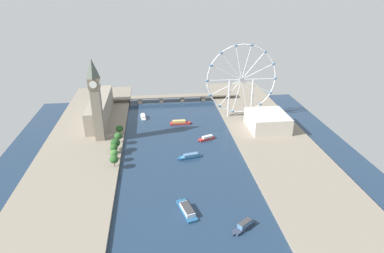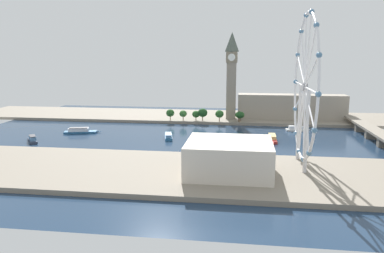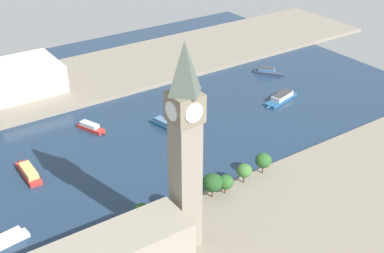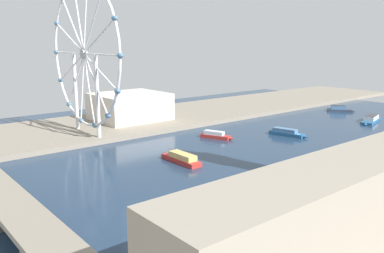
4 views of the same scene
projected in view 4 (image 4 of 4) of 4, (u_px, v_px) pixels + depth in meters
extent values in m
plane|color=#1E334C|center=(298.00, 138.00, 265.10)|extent=(390.74, 390.74, 0.00)
cube|color=gray|center=(192.00, 113.00, 348.17)|extent=(90.00, 520.00, 3.00)
cube|color=gray|center=(338.00, 210.00, 110.79)|extent=(22.00, 118.90, 27.29)
cylinder|color=#513823|center=(370.00, 168.00, 184.97)|extent=(0.80, 0.80, 4.58)
ellipsoid|color=#285623|center=(371.00, 155.00, 183.75)|extent=(9.04, 9.04, 8.14)
cylinder|color=#513823|center=(347.00, 177.00, 172.19)|extent=(0.80, 0.80, 4.76)
ellipsoid|color=#285623|center=(348.00, 165.00, 171.10)|extent=(7.14, 7.14, 6.43)
cylinder|color=#513823|center=(345.00, 178.00, 171.53)|extent=(0.80, 0.80, 4.35)
ellipsoid|color=#1E471E|center=(346.00, 166.00, 170.38)|extent=(8.34, 8.34, 7.51)
cylinder|color=#513823|center=(346.00, 179.00, 169.65)|extent=(0.80, 0.80, 4.34)
ellipsoid|color=#285623|center=(347.00, 168.00, 168.57)|extent=(7.64, 7.64, 6.88)
torus|color=silver|center=(84.00, 54.00, 254.97)|extent=(93.35, 1.64, 93.35)
cylinder|color=#99999E|center=(84.00, 54.00, 254.97)|extent=(5.50, 3.00, 5.50)
cylinder|color=silver|center=(69.00, 53.00, 272.30)|extent=(45.86, 0.98, 0.98)
cylinder|color=silver|center=(70.00, 38.00, 268.52)|extent=(41.74, 0.98, 20.78)
cylinder|color=silver|center=(73.00, 25.00, 262.06)|extent=(29.36, 0.98, 36.47)
cylinder|color=silver|center=(78.00, 17.00, 254.19)|extent=(11.16, 0.98, 44.93)
cylinder|color=silver|center=(85.00, 17.00, 246.48)|extent=(11.16, 0.98, 44.93)
cylinder|color=silver|center=(93.00, 24.00, 240.45)|extent=(29.36, 0.98, 36.47)
cylinder|color=silver|center=(98.00, 37.00, 237.30)|extent=(41.74, 0.98, 20.78)
cylinder|color=silver|center=(101.00, 54.00, 237.65)|extent=(45.86, 0.98, 0.98)
cylinder|color=silver|center=(100.00, 71.00, 241.43)|extent=(41.74, 0.98, 20.78)
cylinder|color=silver|center=(96.00, 84.00, 247.89)|extent=(29.36, 0.98, 36.47)
cylinder|color=silver|center=(89.00, 90.00, 255.76)|extent=(11.16, 0.98, 44.93)
cylinder|color=silver|center=(82.00, 88.00, 263.46)|extent=(11.16, 0.98, 44.93)
cylinder|color=silver|center=(76.00, 80.00, 269.49)|extent=(29.36, 0.98, 36.47)
cylinder|color=silver|center=(71.00, 68.00, 272.65)|extent=(41.74, 0.98, 20.78)
ellipsoid|color=teal|center=(56.00, 52.00, 289.62)|extent=(4.80, 3.20, 3.20)
ellipsoid|color=teal|center=(57.00, 23.00, 282.06)|extent=(4.80, 3.20, 3.20)
ellipsoid|color=teal|center=(115.00, 18.00, 219.63)|extent=(4.80, 3.20, 3.20)
ellipsoid|color=teal|center=(120.00, 56.00, 220.33)|extent=(4.80, 3.20, 3.20)
ellipsoid|color=teal|center=(117.00, 91.00, 227.88)|extent=(4.80, 3.20, 3.20)
ellipsoid|color=teal|center=(108.00, 116.00, 240.81)|extent=(4.80, 3.20, 3.20)
ellipsoid|color=teal|center=(95.00, 125.00, 256.54)|extent=(4.80, 3.20, 3.20)
ellipsoid|color=teal|center=(81.00, 121.00, 271.96)|extent=(4.80, 3.20, 3.20)
ellipsoid|color=teal|center=(69.00, 104.00, 284.01)|extent=(4.80, 3.20, 3.20)
ellipsoid|color=teal|center=(61.00, 80.00, 290.32)|extent=(4.80, 3.20, 3.20)
cylinder|color=silver|center=(76.00, 92.00, 272.43)|extent=(2.40, 2.40, 51.39)
cylinder|color=silver|center=(97.00, 97.00, 248.18)|extent=(2.40, 2.40, 51.39)
cube|color=beige|center=(130.00, 106.00, 310.12)|extent=(46.39, 51.45, 20.07)
cube|color=#70685B|center=(12.00, 216.00, 137.95)|extent=(6.00, 12.73, 7.20)
cube|color=white|center=(203.00, 201.00, 157.29)|extent=(8.43, 21.67, 1.87)
cone|color=white|center=(181.00, 211.00, 148.51)|extent=(2.36, 4.01, 1.87)
cube|color=white|center=(205.00, 195.00, 157.52)|extent=(6.51, 13.95, 3.16)
cube|color=#235684|center=(287.00, 134.00, 270.10)|extent=(24.28, 11.17, 2.45)
cone|color=#235684|center=(306.00, 137.00, 261.85)|extent=(4.65, 3.30, 2.45)
cube|color=teal|center=(285.00, 130.00, 270.31)|extent=(16.56, 8.54, 2.39)
cube|color=#2D384C|center=(340.00, 110.00, 363.12)|extent=(20.68, 17.34, 2.05)
cone|color=#2D384C|center=(354.00, 111.00, 360.12)|extent=(4.32, 3.93, 2.05)
cube|color=teal|center=(338.00, 107.00, 362.84)|extent=(13.32, 11.59, 3.18)
cube|color=#38383D|center=(339.00, 105.00, 362.45)|extent=(12.14, 10.64, 0.57)
cube|color=#B22D28|center=(181.00, 160.00, 210.77)|extent=(25.94, 6.87, 2.40)
cone|color=#B22D28|center=(164.00, 154.00, 222.17)|extent=(4.67, 2.41, 2.40)
cube|color=#DBB766|center=(183.00, 156.00, 209.25)|extent=(17.04, 5.77, 2.83)
cube|color=#B22D28|center=(215.00, 137.00, 263.01)|extent=(20.30, 12.58, 2.36)
cone|color=#B22D28|center=(232.00, 139.00, 257.70)|extent=(4.17, 3.52, 2.36)
cube|color=silver|center=(214.00, 133.00, 262.97)|extent=(13.98, 9.32, 2.44)
cube|color=#235684|center=(371.00, 121.00, 315.94)|extent=(15.72, 31.39, 1.83)
cone|color=#235684|center=(365.00, 125.00, 302.06)|extent=(3.13, 5.73, 1.83)
cube|color=silver|center=(371.00, 118.00, 316.63)|extent=(11.58, 20.05, 3.09)
cube|color=#38383D|center=(372.00, 115.00, 316.26)|extent=(10.78, 18.14, 0.45)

